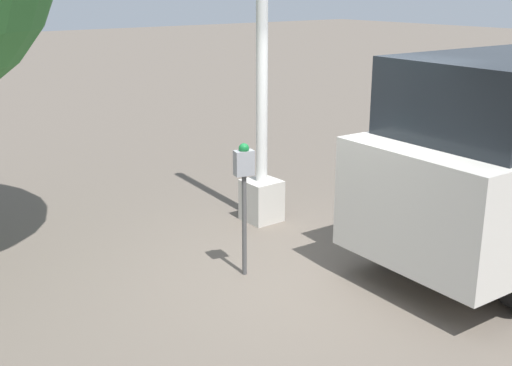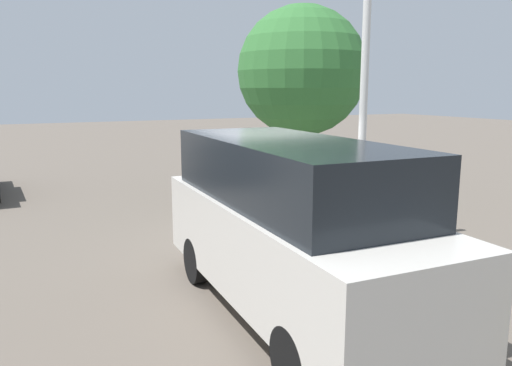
% 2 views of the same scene
% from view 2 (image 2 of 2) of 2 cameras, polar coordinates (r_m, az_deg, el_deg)
% --- Properties ---
extents(ground_plane, '(80.00, 80.00, 0.00)m').
position_cam_2_polar(ground_plane, '(9.73, 1.42, -6.90)').
color(ground_plane, '#60564C').
extents(parking_meter_near, '(0.22, 0.15, 1.45)m').
position_cam_2_polar(parking_meter_near, '(10.00, 2.18, -0.11)').
color(parking_meter_near, '#4C4C4C').
rests_on(parking_meter_near, ground).
extents(lamp_post, '(0.44, 0.44, 5.07)m').
position_cam_2_polar(lamp_post, '(9.62, 11.91, 1.80)').
color(lamp_post, beige).
rests_on(lamp_post, ground).
extents(parked_van, '(5.16, 2.00, 2.31)m').
position_cam_2_polar(parked_van, '(6.47, 3.90, -4.59)').
color(parked_van, beige).
rests_on(parked_van, ground).
extents(street_tree, '(3.34, 3.34, 5.08)m').
position_cam_2_polar(street_tree, '(13.26, 5.25, 12.56)').
color(street_tree, brown).
rests_on(street_tree, ground).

